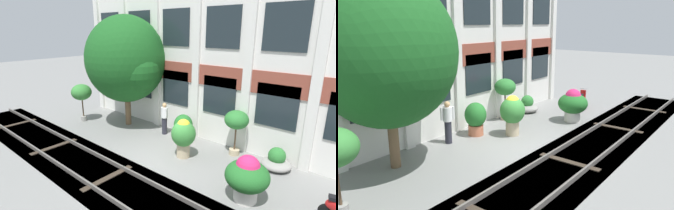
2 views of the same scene
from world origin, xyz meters
TOP-DOWN VIEW (x-y plane):
  - ground_plane at (0.00, 0.00)m, footprint 80.00×80.00m
  - apartment_facade at (-0.00, 3.17)m, footprint 15.32×0.64m
  - rail_tracks at (0.00, -2.23)m, footprint 22.96×2.80m
  - broadleaf_tree at (-3.75, 1.91)m, footprint 4.38×4.17m
  - potted_plant_glazed_jar at (0.00, 1.98)m, footprint 0.88×0.88m
  - potted_plant_low_pan at (2.41, 2.38)m, footprint 0.98×0.98m
  - potted_plant_wide_bowl at (4.16, 2.33)m, footprint 1.09×1.09m
  - potted_plant_stone_basin at (0.90, 0.82)m, footprint 1.00×1.00m
  - potted_plant_terracotta_small at (-6.10, 0.58)m, footprint 1.12×1.12m
  - potted_plant_fluted_column at (4.11, -0.20)m, footprint 1.34×1.34m
  - resident_by_doorway at (-1.31, 2.16)m, footprint 0.47×0.34m

SIDE VIEW (x-z plane):
  - rail_tracks at x=0.00m, z-range -0.35..0.08m
  - ground_plane at x=0.00m, z-range 0.00..0.00m
  - potted_plant_wide_bowl at x=4.16m, z-range -0.11..0.74m
  - potted_plant_glazed_jar at x=0.00m, z-range 0.07..1.40m
  - potted_plant_fluted_column at x=4.11m, z-range 0.08..1.58m
  - resident_by_doorway at x=-1.31m, z-range 0.06..1.67m
  - potted_plant_stone_basin at x=0.90m, z-range 0.15..1.78m
  - potted_plant_low_pan at x=2.41m, z-range 0.50..2.43m
  - potted_plant_terracotta_small at x=-6.10m, z-range 0.58..2.72m
  - broadleaf_tree at x=-3.75m, z-range 0.56..6.37m
  - apartment_facade at x=0.00m, z-range -0.02..8.14m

